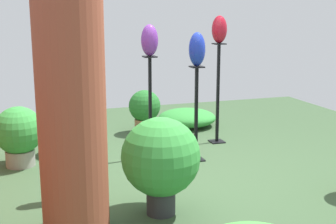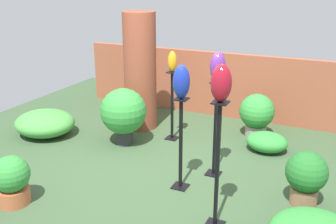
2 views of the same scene
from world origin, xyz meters
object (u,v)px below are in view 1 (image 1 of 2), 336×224
at_px(pedestal_violet, 150,112).
at_px(pedestal_cobalt, 196,118).
at_px(art_vase_violet, 150,40).
at_px(art_vase_cobalt, 197,49).
at_px(pedestal_amber, 93,147).
at_px(art_vase_amber, 91,69).
at_px(brick_pillar, 72,117).
at_px(potted_plant_mid_left, 145,109).
at_px(potted_plant_mid_right, 161,159).
at_px(pedestal_ruby, 218,97).
at_px(art_vase_ruby, 219,29).
at_px(potted_plant_walkway_edge, 19,133).

bearing_deg(pedestal_violet, pedestal_cobalt, -117.89).
relative_size(art_vase_violet, art_vase_cobalt, 0.94).
relative_size(pedestal_amber, art_vase_amber, 3.46).
xyz_separation_m(brick_pillar, potted_plant_mid_left, (3.02, -1.46, -0.65)).
bearing_deg(potted_plant_mid_right, pedestal_cobalt, -33.20).
distance_m(art_vase_violet, potted_plant_mid_right, 1.97).
height_order(art_vase_cobalt, art_vase_amber, art_vase_cobalt).
xyz_separation_m(art_vase_cobalt, potted_plant_mid_left, (1.50, 0.26, -1.04)).
bearing_deg(pedestal_cobalt, art_vase_violet, 62.11).
distance_m(pedestal_amber, art_vase_amber, 0.80).
xyz_separation_m(pedestal_ruby, pedestal_amber, (-1.45, 2.04, -0.13)).
distance_m(pedestal_ruby, pedestal_amber, 2.50).
bearing_deg(pedestal_violet, brick_pillar, 146.33).
height_order(pedestal_ruby, art_vase_violet, art_vase_violet).
distance_m(brick_pillar, art_vase_violet, 2.21).
height_order(pedestal_cobalt, potted_plant_mid_right, pedestal_cobalt).
bearing_deg(art_vase_violet, potted_plant_mid_left, -12.33).
xyz_separation_m(art_vase_ruby, art_vase_cobalt, (-0.68, 0.60, -0.20)).
bearing_deg(potted_plant_mid_right, art_vase_cobalt, -33.20).
height_order(potted_plant_mid_right, potted_plant_mid_left, potted_plant_mid_right).
xyz_separation_m(art_vase_cobalt, potted_plant_walkway_edge, (0.48, 2.14, -1.01)).
bearing_deg(pedestal_ruby, pedestal_cobalt, 138.26).
bearing_deg(art_vase_amber, brick_pillar, 159.01).
distance_m(brick_pillar, potted_plant_mid_right, 0.95).
height_order(pedestal_ruby, potted_plant_mid_left, pedestal_ruby).
bearing_deg(brick_pillar, pedestal_ruby, -46.62).
bearing_deg(art_vase_ruby, potted_plant_walkway_edge, 94.03).
relative_size(art_vase_ruby, potted_plant_walkway_edge, 0.51).
xyz_separation_m(art_vase_amber, potted_plant_mid_right, (-0.62, -0.52, -0.78)).
bearing_deg(pedestal_amber, potted_plant_walkway_edge, 29.52).
height_order(art_vase_amber, potted_plant_mid_right, art_vase_amber).
bearing_deg(pedestal_ruby, art_vase_amber, 125.38).
distance_m(art_vase_violet, art_vase_cobalt, 0.60).
relative_size(pedestal_ruby, pedestal_cobalt, 1.18).
bearing_deg(art_vase_cobalt, art_vase_violet, 62.11).
bearing_deg(pedestal_ruby, art_vase_ruby, -90.00).
height_order(pedestal_cobalt, art_vase_amber, art_vase_amber).
xyz_separation_m(art_vase_violet, potted_plant_walkway_edge, (0.21, 1.62, -1.11)).
xyz_separation_m(pedestal_cobalt, art_vase_violet, (0.28, 0.52, 0.97)).
height_order(brick_pillar, pedestal_amber, brick_pillar).
height_order(brick_pillar, potted_plant_walkway_edge, brick_pillar).
bearing_deg(art_vase_ruby, art_vase_amber, 125.38).
height_order(pedestal_ruby, potted_plant_mid_right, pedestal_ruby).
xyz_separation_m(brick_pillar, pedestal_violet, (1.80, -1.20, -0.42)).
bearing_deg(brick_pillar, pedestal_cobalt, -48.55).
height_order(brick_pillar, pedestal_violet, brick_pillar).
bearing_deg(art_vase_ruby, art_vase_cobalt, 138.26).
xyz_separation_m(brick_pillar, pedestal_ruby, (2.19, -2.32, -0.37)).
height_order(brick_pillar, pedestal_ruby, brick_pillar).
xyz_separation_m(pedestal_violet, pedestal_amber, (-1.05, 0.91, -0.08)).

